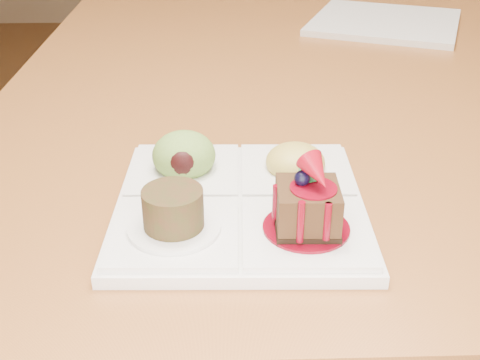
{
  "coord_description": "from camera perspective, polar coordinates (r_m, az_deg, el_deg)",
  "views": [
    {
      "loc": [
        -0.18,
        -1.2,
        1.06
      ],
      "look_at": [
        -0.16,
        -0.71,
        0.79
      ],
      "focal_mm": 45.0,
      "sensor_mm": 36.0,
      "label": 1
    }
  ],
  "objects": [
    {
      "name": "sampler_plate",
      "position": [
        0.58,
        -0.16,
        -1.24
      ],
      "size": [
        0.24,
        0.24,
        0.09
      ],
      "rotation": [
        0.0,
        0.0,
        -0.03
      ],
      "color": "silver",
      "rests_on": "dining_table"
    },
    {
      "name": "ground",
      "position": [
        1.61,
        5.11,
        -12.28
      ],
      "size": [
        6.0,
        6.0,
        0.0
      ],
      "primitive_type": "plane",
      "color": "#573219"
    },
    {
      "name": "second_plate",
      "position": [
        1.27,
        13.59,
        14.35
      ],
      "size": [
        0.36,
        0.36,
        0.01
      ],
      "primitive_type": "cube",
      "rotation": [
        0.0,
        0.0,
        -0.38
      ],
      "color": "silver",
      "rests_on": "dining_table"
    },
    {
      "name": "dining_table",
      "position": [
        1.27,
        6.47,
        11.59
      ],
      "size": [
        1.0,
        1.8,
        0.75
      ],
      "color": "#945B26",
      "rests_on": "ground"
    }
  ]
}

